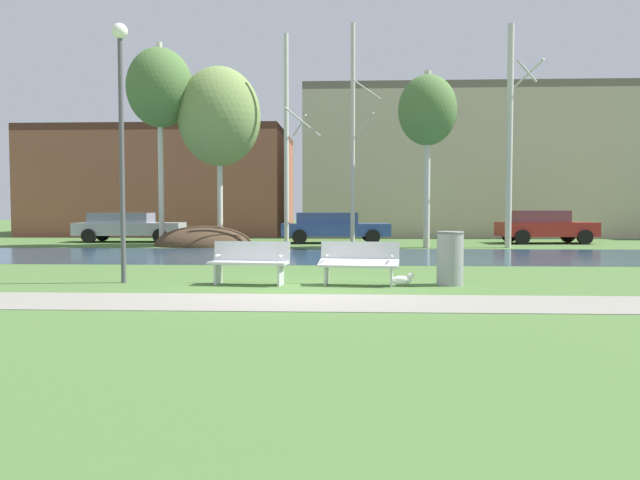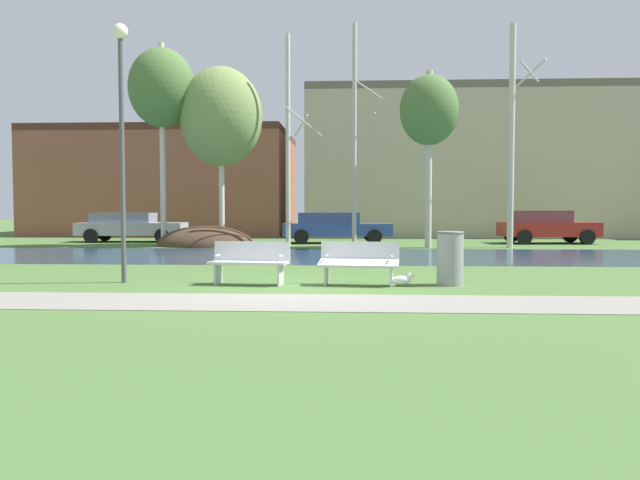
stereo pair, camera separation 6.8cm
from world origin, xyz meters
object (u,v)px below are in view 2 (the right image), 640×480
Objects in this scene: seagull at (403,280)px; parked_van_nearest_silver at (130,226)px; bench_left at (249,261)px; parked_hatch_third_red at (546,226)px; streetlamp at (121,111)px; trash_bin at (450,257)px; parked_sedan_second_blue at (335,227)px; bench_right at (359,262)px.

parked_van_nearest_silver is at bearing 125.23° from seagull.
parked_hatch_third_red is (10.61, 15.46, 0.30)m from bench_left.
parked_hatch_third_red is at bearing -1.02° from parked_van_nearest_silver.
streetlamp is at bearing -70.61° from parked_van_nearest_silver.
streetlamp is 1.09× the size of parked_van_nearest_silver.
parked_hatch_third_red is at bearing 66.89° from trash_bin.
parked_sedan_second_blue reaches higher than seagull.
parked_sedan_second_blue reaches higher than bench_right.
bench_left is 0.31× the size of streetlamp.
seagull is 0.12× the size of parked_hatch_third_red.
bench_left is at bearing -3.94° from streetlamp.
parked_van_nearest_silver is 9.47m from parked_sedan_second_blue.
bench_left and bench_right have the same top height.
trash_bin is 19.89m from parked_van_nearest_silver.
bench_left is 3.11m from seagull.
parked_van_nearest_silver is at bearing 123.33° from bench_right.
trash_bin is at bearing -0.68° from streetlamp.
bench_left is 4.09m from streetlamp.
parked_van_nearest_silver is (-12.22, 15.69, 0.17)m from trash_bin.
parked_van_nearest_silver is at bearing 176.77° from parked_sedan_second_blue.
bench_right is 17.59m from parked_hatch_third_red.
bench_right is 0.34× the size of parked_sedan_second_blue.
streetlamp is 16.79m from parked_van_nearest_silver.
trash_bin is 15.41m from parked_sedan_second_blue.
streetlamp is (-4.89, 0.18, 3.09)m from bench_right.
parked_sedan_second_blue is at bearing 85.16° from bench_left.
parked_van_nearest_silver is (-10.38, 15.79, 0.26)m from bench_right.
bench_right is at bearing -118.48° from parked_hatch_third_red.
seagull is 6.71m from streetlamp.
bench_right is 15.29m from parked_sedan_second_blue.
bench_left is at bearing -94.84° from parked_sedan_second_blue.
bench_left is 3.42× the size of seagull.
parked_hatch_third_red reaches higher than bench_left.
parked_hatch_third_red is at bearing 49.00° from streetlamp.
streetlamp is 1.09× the size of parked_sedan_second_blue.
bench_left is at bearing -124.46° from parked_hatch_third_red.
parked_sedan_second_blue is at bearing 96.65° from seagull.
seagull is at bearing -8.94° from bench_right.
parked_van_nearest_silver is 1.17× the size of parked_hatch_third_red.
bench_left is 18.75m from parked_hatch_third_red.
parked_hatch_third_red is (8.39, 15.46, 0.30)m from bench_right.
bench_right is 0.94m from seagull.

